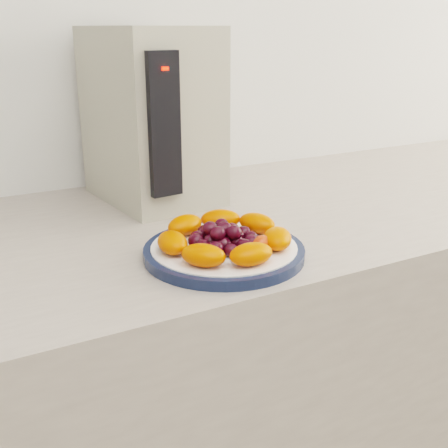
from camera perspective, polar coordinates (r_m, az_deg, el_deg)
plate_rim at (r=0.80m, az=0.00°, el=-2.86°), size 0.23×0.23×0.01m
plate_face at (r=0.80m, az=0.00°, el=-2.79°), size 0.21×0.21×0.02m
appliance_body at (r=1.06m, az=-7.41°, el=10.82°), size 0.21×0.27×0.31m
appliance_panel at (r=0.92m, az=-6.13°, el=9.91°), size 0.06×0.02×0.23m
appliance_led at (r=0.91m, az=-6.03°, el=15.43°), size 0.01×0.01×0.01m
fruit_plate at (r=0.80m, az=0.16°, el=-1.28°), size 0.20×0.20×0.04m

